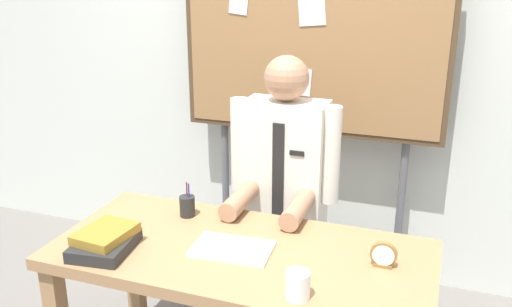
{
  "coord_description": "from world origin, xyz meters",
  "views": [
    {
      "loc": [
        0.72,
        -1.83,
        1.83
      ],
      "look_at": [
        0.0,
        0.18,
        1.09
      ],
      "focal_mm": 38.58,
      "sensor_mm": 36.0,
      "label": 1
    }
  ],
  "objects_px": {
    "person": "(284,207)",
    "pen_holder": "(187,206)",
    "open_notebook": "(232,249)",
    "coffee_mug": "(298,285)",
    "desk": "(241,271)",
    "bulletin_board": "(312,48)",
    "book_stack": "(105,241)",
    "desk_clock": "(384,256)"
  },
  "relations": [
    {
      "from": "person",
      "to": "coffee_mug",
      "type": "xyz_separation_m",
      "value": [
        0.31,
        -0.85,
        0.12
      ]
    },
    {
      "from": "book_stack",
      "to": "open_notebook",
      "type": "xyz_separation_m",
      "value": [
        0.48,
        0.17,
        -0.03
      ]
    },
    {
      "from": "book_stack",
      "to": "pen_holder",
      "type": "distance_m",
      "value": 0.43
    },
    {
      "from": "person",
      "to": "bulletin_board",
      "type": "xyz_separation_m",
      "value": [
        -0.0,
        0.48,
        0.73
      ]
    },
    {
      "from": "person",
      "to": "open_notebook",
      "type": "xyz_separation_m",
      "value": [
        -0.03,
        -0.61,
        0.08
      ]
    },
    {
      "from": "bulletin_board",
      "to": "open_notebook",
      "type": "bearing_deg",
      "value": -91.55
    },
    {
      "from": "desk_clock",
      "to": "bulletin_board",
      "type": "bearing_deg",
      "value": 118.72
    },
    {
      "from": "desk",
      "to": "person",
      "type": "height_order",
      "value": "person"
    },
    {
      "from": "open_notebook",
      "to": "pen_holder",
      "type": "distance_m",
      "value": 0.39
    },
    {
      "from": "open_notebook",
      "to": "desk",
      "type": "bearing_deg",
      "value": 33.76
    },
    {
      "from": "bulletin_board",
      "to": "book_stack",
      "type": "distance_m",
      "value": 1.5
    },
    {
      "from": "desk",
      "to": "person",
      "type": "xyz_separation_m",
      "value": [
        0.0,
        0.59,
        0.03
      ]
    },
    {
      "from": "desk",
      "to": "bulletin_board",
      "type": "xyz_separation_m",
      "value": [
        -0.0,
        1.08,
        0.76
      ]
    },
    {
      "from": "open_notebook",
      "to": "coffee_mug",
      "type": "xyz_separation_m",
      "value": [
        0.34,
        -0.23,
        0.04
      ]
    },
    {
      "from": "person",
      "to": "pen_holder",
      "type": "xyz_separation_m",
      "value": [
        -0.34,
        -0.39,
        0.12
      ]
    },
    {
      "from": "desk_clock",
      "to": "coffee_mug",
      "type": "bearing_deg",
      "value": -128.89
    },
    {
      "from": "book_stack",
      "to": "desk_clock",
      "type": "distance_m",
      "value": 1.1
    },
    {
      "from": "desk_clock",
      "to": "coffee_mug",
      "type": "height_order",
      "value": "desk_clock"
    },
    {
      "from": "desk_clock",
      "to": "pen_holder",
      "type": "bearing_deg",
      "value": 170.57
    },
    {
      "from": "bulletin_board",
      "to": "open_notebook",
      "type": "distance_m",
      "value": 1.28
    },
    {
      "from": "open_notebook",
      "to": "coffee_mug",
      "type": "distance_m",
      "value": 0.41
    },
    {
      "from": "pen_holder",
      "to": "book_stack",
      "type": "bearing_deg",
      "value": -112.83
    },
    {
      "from": "open_notebook",
      "to": "coffee_mug",
      "type": "height_order",
      "value": "coffee_mug"
    },
    {
      "from": "desk",
      "to": "open_notebook",
      "type": "height_order",
      "value": "open_notebook"
    },
    {
      "from": "desk",
      "to": "person",
      "type": "bearing_deg",
      "value": 90.0
    },
    {
      "from": "person",
      "to": "pen_holder",
      "type": "bearing_deg",
      "value": -131.55
    },
    {
      "from": "coffee_mug",
      "to": "person",
      "type": "bearing_deg",
      "value": 109.95
    },
    {
      "from": "open_notebook",
      "to": "book_stack",
      "type": "bearing_deg",
      "value": -160.5
    },
    {
      "from": "person",
      "to": "desk_clock",
      "type": "relative_size",
      "value": 14.13
    },
    {
      "from": "person",
      "to": "open_notebook",
      "type": "bearing_deg",
      "value": -92.79
    },
    {
      "from": "bulletin_board",
      "to": "desk_clock",
      "type": "distance_m",
      "value": 1.31
    },
    {
      "from": "book_stack",
      "to": "coffee_mug",
      "type": "xyz_separation_m",
      "value": [
        0.82,
        -0.06,
        0.01
      ]
    },
    {
      "from": "desk",
      "to": "bulletin_board",
      "type": "bearing_deg",
      "value": 90.01
    },
    {
      "from": "coffee_mug",
      "to": "desk_clock",
      "type": "bearing_deg",
      "value": 51.11
    },
    {
      "from": "desk",
      "to": "pen_holder",
      "type": "distance_m",
      "value": 0.43
    },
    {
      "from": "book_stack",
      "to": "desk_clock",
      "type": "height_order",
      "value": "desk_clock"
    },
    {
      "from": "bulletin_board",
      "to": "open_notebook",
      "type": "xyz_separation_m",
      "value": [
        -0.03,
        -1.1,
        -0.65
      ]
    },
    {
      "from": "person",
      "to": "bulletin_board",
      "type": "distance_m",
      "value": 0.88
    },
    {
      "from": "desk",
      "to": "bulletin_board",
      "type": "distance_m",
      "value": 1.32
    },
    {
      "from": "person",
      "to": "pen_holder",
      "type": "relative_size",
      "value": 8.95
    },
    {
      "from": "desk",
      "to": "desk_clock",
      "type": "xyz_separation_m",
      "value": [
        0.56,
        0.06,
        0.14
      ]
    },
    {
      "from": "person",
      "to": "bulletin_board",
      "type": "bearing_deg",
      "value": 90.02
    }
  ]
}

